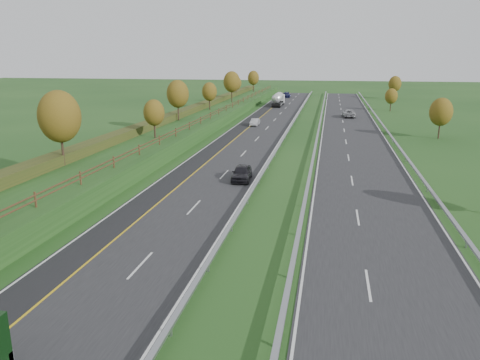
{
  "coord_description": "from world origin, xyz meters",
  "views": [
    {
      "loc": [
        12.6,
        -14.56,
        12.81
      ],
      "look_at": [
        5.0,
        24.94,
        2.2
      ],
      "focal_mm": 35.0,
      "sensor_mm": 36.0,
      "label": 1
    }
  ],
  "objects_px": {
    "car_silver_mid": "(255,122)",
    "car_oncoming": "(349,113)",
    "road_tanker": "(278,99)",
    "car_small_far": "(287,95)",
    "car_dark_near": "(242,173)"
  },
  "relations": [
    {
      "from": "car_small_far",
      "to": "car_oncoming",
      "type": "relative_size",
      "value": 0.94
    },
    {
      "from": "car_silver_mid",
      "to": "car_oncoming",
      "type": "distance_m",
      "value": 24.66
    },
    {
      "from": "road_tanker",
      "to": "car_small_far",
      "type": "distance_m",
      "value": 27.4
    },
    {
      "from": "car_dark_near",
      "to": "car_small_far",
      "type": "relative_size",
      "value": 0.85
    },
    {
      "from": "car_silver_mid",
      "to": "car_oncoming",
      "type": "height_order",
      "value": "car_oncoming"
    },
    {
      "from": "road_tanker",
      "to": "car_dark_near",
      "type": "bearing_deg",
      "value": -86.44
    },
    {
      "from": "road_tanker",
      "to": "car_oncoming",
      "type": "relative_size",
      "value": 1.89
    },
    {
      "from": "car_silver_mid",
      "to": "car_small_far",
      "type": "xyz_separation_m",
      "value": [
        -0.11,
        65.7,
        0.14
      ]
    },
    {
      "from": "car_small_far",
      "to": "car_oncoming",
      "type": "xyz_separation_m",
      "value": [
        18.18,
        -48.93,
        0.02
      ]
    },
    {
      "from": "car_dark_near",
      "to": "car_small_far",
      "type": "xyz_separation_m",
      "value": [
        -5.25,
        106.48,
        0.0
      ]
    },
    {
      "from": "road_tanker",
      "to": "car_dark_near",
      "type": "height_order",
      "value": "road_tanker"
    },
    {
      "from": "car_silver_mid",
      "to": "car_small_far",
      "type": "height_order",
      "value": "car_small_far"
    },
    {
      "from": "road_tanker",
      "to": "car_silver_mid",
      "type": "relative_size",
      "value": 2.78
    },
    {
      "from": "road_tanker",
      "to": "car_oncoming",
      "type": "bearing_deg",
      "value": -50.35
    },
    {
      "from": "car_oncoming",
      "to": "car_dark_near",
      "type": "bearing_deg",
      "value": 75.59
    }
  ]
}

